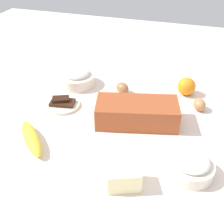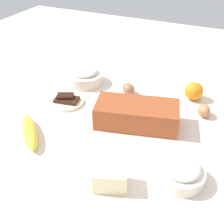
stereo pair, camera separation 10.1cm
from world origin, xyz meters
name	(u,v)px [view 1 (the left image)]	position (x,y,z in m)	size (l,w,h in m)	color
ground_plane	(112,124)	(0.00, 0.00, -0.01)	(2.40, 2.40, 0.02)	beige
loaf_pan	(137,112)	(-0.08, -0.02, 0.04)	(0.30, 0.19, 0.08)	#9E4723
flour_bowl	(191,166)	(-0.29, 0.17, 0.03)	(0.13, 0.13, 0.06)	silver
sugar_bowl	(77,78)	(0.22, -0.21, 0.03)	(0.15, 0.15, 0.07)	silver
banana	(31,138)	(0.21, 0.19, 0.02)	(0.19, 0.04, 0.04)	yellow
orange_fruit	(187,86)	(-0.23, -0.27, 0.04)	(0.07, 0.07, 0.07)	orange
butter_block	(123,177)	(-0.12, 0.27, 0.03)	(0.09, 0.06, 0.06)	#F4EDB2
egg_near_butter	(122,88)	(0.02, -0.20, 0.02)	(0.04, 0.04, 0.06)	#9B683F
egg_beside_bowl	(199,105)	(-0.29, -0.17, 0.02)	(0.04, 0.04, 0.06)	#B77C4B
chocolate_plate	(62,104)	(0.21, -0.04, 0.01)	(0.13, 0.13, 0.03)	silver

